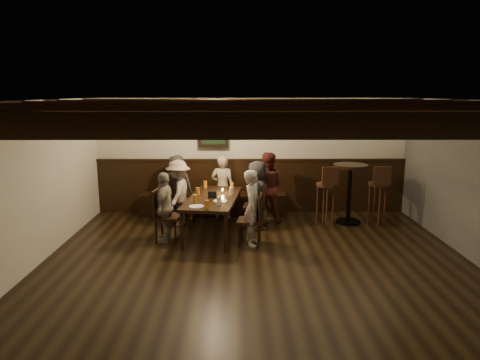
{
  "coord_description": "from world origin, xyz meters",
  "views": [
    {
      "loc": [
        -0.3,
        -5.43,
        2.5
      ],
      "look_at": [
        -0.26,
        1.3,
        1.13
      ],
      "focal_mm": 32.0,
      "sensor_mm": 36.0,
      "label": 1
    }
  ],
  "objects_px": {
    "person_right_far": "(253,208)",
    "person_right_near": "(257,195)",
    "chair_right_far": "(251,229)",
    "person_bench_right": "(267,187)",
    "chair_left_far": "(167,225)",
    "chair_left_near": "(180,210)",
    "high_top_table": "(350,185)",
    "person_bench_centre": "(222,187)",
    "chair_right_near": "(255,214)",
    "person_left_near": "(179,193)",
    "person_left_far": "(165,207)",
    "dining_table": "(213,200)",
    "bar_stool_right": "(377,203)",
    "person_bench_left": "(177,187)",
    "bar_stool_left": "(325,204)"
  },
  "relations": [
    {
      "from": "chair_right_near",
      "to": "person_right_far",
      "type": "xyz_separation_m",
      "value": [
        -0.08,
        -0.9,
        0.37
      ]
    },
    {
      "from": "person_bench_left",
      "to": "bar_stool_left",
      "type": "height_order",
      "value": "person_bench_left"
    },
    {
      "from": "person_right_far",
      "to": "bar_stool_left",
      "type": "relative_size",
      "value": 1.08
    },
    {
      "from": "person_bench_left",
      "to": "person_right_far",
      "type": "bearing_deg",
      "value": 140.71
    },
    {
      "from": "dining_table",
      "to": "chair_left_far",
      "type": "height_order",
      "value": "chair_left_far"
    },
    {
      "from": "bar_stool_left",
      "to": "chair_left_far",
      "type": "bearing_deg",
      "value": -177.06
    },
    {
      "from": "person_bench_centre",
      "to": "bar_stool_left",
      "type": "xyz_separation_m",
      "value": [
        1.97,
        -0.58,
        -0.2
      ]
    },
    {
      "from": "chair_right_far",
      "to": "bar_stool_right",
      "type": "distance_m",
      "value": 2.67
    },
    {
      "from": "person_right_near",
      "to": "chair_right_near",
      "type": "bearing_deg",
      "value": 90.0
    },
    {
      "from": "chair_left_far",
      "to": "chair_left_near",
      "type": "bearing_deg",
      "value": -179.89
    },
    {
      "from": "person_bench_centre",
      "to": "high_top_table",
      "type": "relative_size",
      "value": 1.11
    },
    {
      "from": "dining_table",
      "to": "bar_stool_right",
      "type": "bearing_deg",
      "value": 16.61
    },
    {
      "from": "person_right_far",
      "to": "person_right_near",
      "type": "bearing_deg",
      "value": -0.0
    },
    {
      "from": "chair_right_far",
      "to": "person_bench_right",
      "type": "xyz_separation_m",
      "value": [
        0.35,
        1.32,
        0.43
      ]
    },
    {
      "from": "person_bench_centre",
      "to": "person_left_near",
      "type": "bearing_deg",
      "value": 38.66
    },
    {
      "from": "chair_left_near",
      "to": "person_bench_left",
      "type": "bearing_deg",
      "value": -158.29
    },
    {
      "from": "person_bench_left",
      "to": "bar_stool_left",
      "type": "relative_size",
      "value": 1.1
    },
    {
      "from": "dining_table",
      "to": "person_bench_right",
      "type": "relative_size",
      "value": 1.39
    },
    {
      "from": "chair_left_near",
      "to": "chair_right_near",
      "type": "height_order",
      "value": "chair_left_near"
    },
    {
      "from": "chair_right_near",
      "to": "chair_left_far",
      "type": "bearing_deg",
      "value": 122.05
    },
    {
      "from": "chair_right_near",
      "to": "person_right_near",
      "type": "relative_size",
      "value": 0.69
    },
    {
      "from": "person_left_near",
      "to": "person_left_far",
      "type": "bearing_deg",
      "value": -0.0
    },
    {
      "from": "bar_stool_right",
      "to": "chair_right_near",
      "type": "bearing_deg",
      "value": -178.68
    },
    {
      "from": "person_left_far",
      "to": "person_right_near",
      "type": "xyz_separation_m",
      "value": [
        1.6,
        0.71,
        0.04
      ]
    },
    {
      "from": "dining_table",
      "to": "person_left_far",
      "type": "distance_m",
      "value": 0.88
    },
    {
      "from": "person_bench_left",
      "to": "person_bench_centre",
      "type": "height_order",
      "value": "person_bench_left"
    },
    {
      "from": "person_right_far",
      "to": "bar_stool_right",
      "type": "height_order",
      "value": "person_right_far"
    },
    {
      "from": "chair_left_near",
      "to": "person_left_far",
      "type": "height_order",
      "value": "person_left_far"
    },
    {
      "from": "high_top_table",
      "to": "person_bench_centre",
      "type": "bearing_deg",
      "value": 171.45
    },
    {
      "from": "person_left_far",
      "to": "person_bench_left",
      "type": "bearing_deg",
      "value": -173.66
    },
    {
      "from": "chair_left_near",
      "to": "person_left_near",
      "type": "xyz_separation_m",
      "value": [
        -0.03,
        0.0,
        0.33
      ]
    },
    {
      "from": "chair_right_far",
      "to": "bar_stool_left",
      "type": "relative_size",
      "value": 0.73
    },
    {
      "from": "chair_left_near",
      "to": "chair_right_far",
      "type": "relative_size",
      "value": 1.15
    },
    {
      "from": "chair_left_near",
      "to": "person_bench_centre",
      "type": "xyz_separation_m",
      "value": [
        0.79,
        0.5,
        0.34
      ]
    },
    {
      "from": "chair_left_near",
      "to": "chair_left_far",
      "type": "bearing_deg",
      "value": 0.11
    },
    {
      "from": "person_left_near",
      "to": "bar_stool_right",
      "type": "xyz_separation_m",
      "value": [
        3.79,
        -0.03,
        -0.2
      ]
    },
    {
      "from": "chair_left_near",
      "to": "high_top_table",
      "type": "relative_size",
      "value": 0.85
    },
    {
      "from": "person_right_far",
      "to": "bar_stool_right",
      "type": "xyz_separation_m",
      "value": [
        2.41,
        1.05,
        -0.2
      ]
    },
    {
      "from": "chair_right_near",
      "to": "person_bench_left",
      "type": "bearing_deg",
      "value": 74.46
    },
    {
      "from": "person_bench_right",
      "to": "chair_left_far",
      "type": "bearing_deg",
      "value": 39.82
    },
    {
      "from": "bar_stool_left",
      "to": "dining_table",
      "type": "bearing_deg",
      "value": 179.45
    },
    {
      "from": "chair_left_near",
      "to": "person_bench_left",
      "type": "height_order",
      "value": "person_bench_left"
    },
    {
      "from": "chair_right_near",
      "to": "person_left_far",
      "type": "bearing_deg",
      "value": 121.5
    },
    {
      "from": "person_bench_left",
      "to": "high_top_table",
      "type": "height_order",
      "value": "person_bench_left"
    },
    {
      "from": "chair_left_far",
      "to": "high_top_table",
      "type": "xyz_separation_m",
      "value": [
        3.37,
        1.03,
        0.49
      ]
    },
    {
      "from": "person_left_near",
      "to": "person_right_far",
      "type": "xyz_separation_m",
      "value": [
        1.38,
        -1.08,
        0.0
      ]
    },
    {
      "from": "high_top_table",
      "to": "chair_left_far",
      "type": "bearing_deg",
      "value": -163.05
    },
    {
      "from": "chair_right_near",
      "to": "person_bench_centre",
      "type": "xyz_separation_m",
      "value": [
        -0.64,
        0.69,
        0.37
      ]
    },
    {
      "from": "chair_left_near",
      "to": "person_right_far",
      "type": "relative_size",
      "value": 0.78
    },
    {
      "from": "dining_table",
      "to": "person_bench_right",
      "type": "height_order",
      "value": "person_bench_right"
    }
  ]
}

